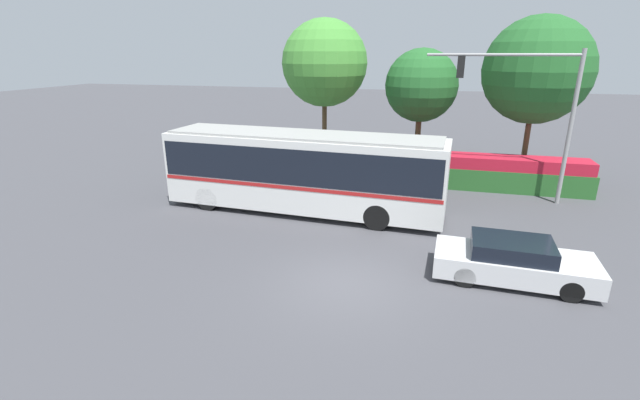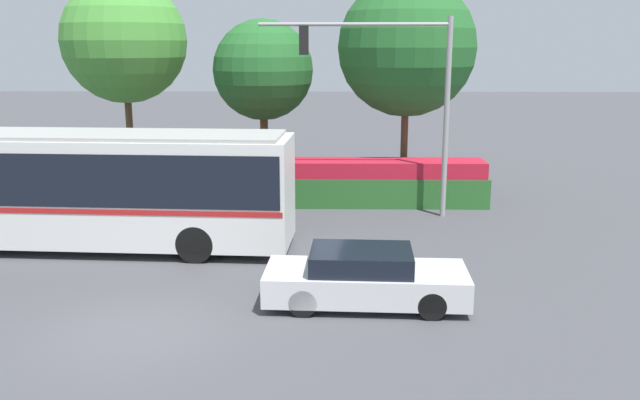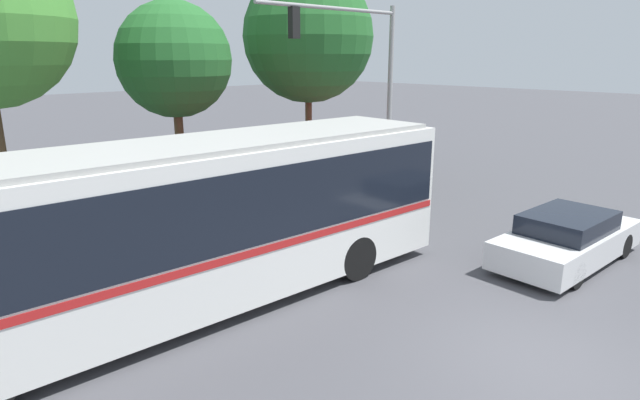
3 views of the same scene
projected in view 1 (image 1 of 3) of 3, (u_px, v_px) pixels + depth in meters
ground_plane at (346, 283)px, 12.66m from camera, size 140.00×140.00×0.00m
city_bus at (303, 168)px, 17.88m from camera, size 11.63×3.15×3.28m
sedan_foreground at (513, 261)px, 12.67m from camera, size 4.52×1.99×1.26m
traffic_light_pole at (535, 101)px, 18.34m from camera, size 6.17×0.24×6.50m
flowering_hedge at (475, 172)px, 21.41m from camera, size 10.43×1.48×1.62m
street_tree_left at (325, 63)px, 24.44m from camera, size 4.79×4.79×8.17m
street_tree_centre at (421, 86)px, 23.17m from camera, size 3.83×3.83×6.60m
street_tree_right at (537, 71)px, 20.90m from camera, size 5.07×5.07×8.06m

